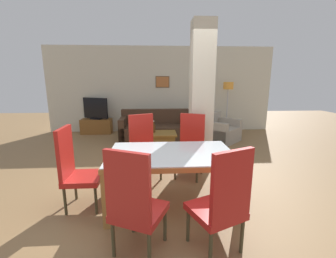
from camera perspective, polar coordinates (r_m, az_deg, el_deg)
ground_plane at (r=3.27m, az=0.82°, el=-18.31°), size 18.00×18.00×0.00m
back_wall at (r=7.37m, az=-1.80°, el=9.93°), size 7.20×0.09×2.70m
divider_pillar at (r=4.25m, az=8.46°, el=7.95°), size 0.40×0.37×2.70m
dining_table at (r=3.01m, az=0.85°, el=-8.47°), size 1.65×1.04×0.74m
dining_chair_head_left at (r=3.19m, az=-22.44°, el=-9.01°), size 0.46×0.46×1.09m
dining_chair_far_left at (r=3.91m, az=-6.18°, el=-4.21°), size 0.61×0.61×1.09m
dining_chair_near_left at (r=2.21m, az=-8.50°, el=-18.02°), size 0.61×0.61×1.09m
dining_chair_near_right at (r=2.27m, az=13.58°, el=-17.43°), size 0.61×0.61×1.09m
dining_chair_far_right at (r=3.96m, az=5.74°, el=-3.98°), size 0.60×0.60×1.09m
sofa at (r=6.36m, az=-3.22°, el=-0.14°), size 1.94×0.85×0.84m
armchair at (r=6.35m, az=12.73°, el=-0.61°), size 1.27×1.27×0.77m
coffee_table at (r=5.32m, az=-2.12°, el=-3.27°), size 0.77×0.59×0.45m
bottle at (r=5.30m, az=-3.65°, el=0.30°), size 0.08×0.08×0.28m
tv_stand at (r=7.46m, az=-17.66°, el=0.68°), size 0.94×0.40×0.46m
tv_screen at (r=7.37m, az=-17.94°, el=4.91°), size 0.81×0.40×0.67m
floor_lamp at (r=7.27m, az=15.01°, el=9.39°), size 0.30×0.30×1.60m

